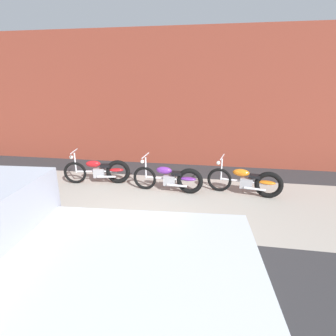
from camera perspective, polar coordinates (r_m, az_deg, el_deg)
The scene contains 6 objects.
ground_plane at distance 5.60m, azimuth -8.55°, elevation -13.88°, with size 80.00×80.00×0.00m, color #2D2D30.
sidewalk_slab at distance 7.09m, azimuth -4.28°, elevation -6.54°, with size 36.00×3.50×0.01m, color #9E998E.
brick_building_wall at distance 9.85m, azimuth 0.21°, elevation 14.59°, with size 36.00×0.50×4.71m, color brown.
motorcycle_red at distance 8.21m, azimuth -14.14°, elevation -0.60°, with size 1.99×0.63×1.03m.
motorcycle_purple at distance 7.33m, azimuth 0.93°, elevation -2.28°, with size 2.01×0.58×1.03m.
motorcycle_orange at distance 7.45m, azimuth 17.19°, elevation -2.80°, with size 1.99×0.70×1.03m.
Camera 1 is at (1.56, -4.51, 2.94)m, focal length 28.20 mm.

